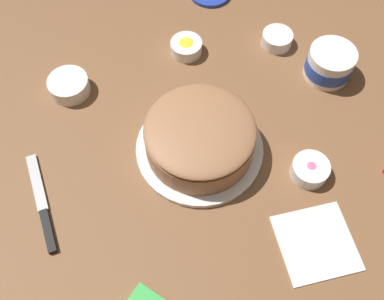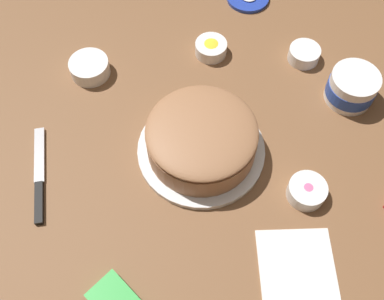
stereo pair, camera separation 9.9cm
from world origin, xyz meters
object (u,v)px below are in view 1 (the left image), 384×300
at_px(sprinkle_bowl_pink, 310,169).
at_px(paper_napkin, 316,243).
at_px(frosting_tub, 330,63).
at_px(sprinkle_bowl_blue, 69,85).
at_px(sprinkle_bowl_yellow, 186,47).
at_px(frosted_cake, 200,139).
at_px(spreading_knife, 43,210).
at_px(sprinkle_bowl_green, 277,39).

relative_size(sprinkle_bowl_pink, paper_napkin, 0.55).
height_order(frosting_tub, paper_napkin, frosting_tub).
height_order(sprinkle_bowl_blue, sprinkle_bowl_yellow, sprinkle_bowl_blue).
relative_size(frosted_cake, paper_napkin, 1.91).
xyz_separation_m(spreading_knife, sprinkle_bowl_blue, (-0.24, 0.21, 0.02)).
height_order(frosted_cake, frosting_tub, frosted_cake).
relative_size(sprinkle_bowl_pink, sprinkle_bowl_yellow, 1.01).
height_order(frosting_tub, sprinkle_bowl_green, frosting_tub).
relative_size(frosting_tub, sprinkle_bowl_blue, 1.19).
height_order(frosting_tub, spreading_knife, frosting_tub).
height_order(frosted_cake, spreading_knife, frosted_cake).
height_order(sprinkle_bowl_blue, sprinkle_bowl_pink, sprinkle_bowl_blue).
bearing_deg(sprinkle_bowl_green, sprinkle_bowl_blue, -112.45).
relative_size(sprinkle_bowl_green, sprinkle_bowl_yellow, 0.97).
bearing_deg(frosting_tub, frosted_cake, -94.30).
relative_size(frosted_cake, sprinkle_bowl_blue, 2.94).
distance_m(sprinkle_bowl_yellow, paper_napkin, 0.58).
bearing_deg(spreading_knife, paper_napkin, 44.10).
distance_m(frosting_tub, sprinkle_bowl_green, 0.15).
xyz_separation_m(frosting_tub, paper_napkin, (0.29, -0.34, -0.04)).
bearing_deg(frosted_cake, paper_napkin, 8.20).
height_order(frosting_tub, sprinkle_bowl_pink, frosting_tub).
xyz_separation_m(spreading_knife, sprinkle_bowl_yellow, (-0.16, 0.51, 0.01)).
bearing_deg(paper_napkin, frosting_tub, 130.22).
distance_m(frosting_tub, sprinkle_bowl_blue, 0.64).
relative_size(frosting_tub, paper_napkin, 0.77).
bearing_deg(frosting_tub, sprinkle_bowl_blue, -124.17).
relative_size(spreading_knife, sprinkle_bowl_yellow, 2.85).
xyz_separation_m(frosted_cake, sprinkle_bowl_blue, (-0.33, -0.14, -0.03)).
bearing_deg(sprinkle_bowl_pink, sprinkle_bowl_blue, -151.29).
relative_size(sprinkle_bowl_green, sprinkle_bowl_pink, 0.96).
xyz_separation_m(sprinkle_bowl_blue, sprinkle_bowl_yellow, (0.08, 0.30, -0.00)).
bearing_deg(sprinkle_bowl_pink, paper_napkin, -40.41).
bearing_deg(sprinkle_bowl_yellow, sprinkle_bowl_green, 57.75).
xyz_separation_m(sprinkle_bowl_pink, sprinkle_bowl_yellow, (-0.44, 0.01, -0.00)).
xyz_separation_m(spreading_knife, sprinkle_bowl_green, (-0.03, 0.71, 0.01)).
relative_size(spreading_knife, sprinkle_bowl_blue, 2.36).
bearing_deg(sprinkle_bowl_green, frosted_cake, -71.27).
bearing_deg(spreading_knife, sprinkle_bowl_blue, 138.43).
xyz_separation_m(sprinkle_bowl_blue, paper_napkin, (0.64, 0.18, -0.02)).
bearing_deg(paper_napkin, sprinkle_bowl_green, 144.47).
relative_size(frosting_tub, spreading_knife, 0.50).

